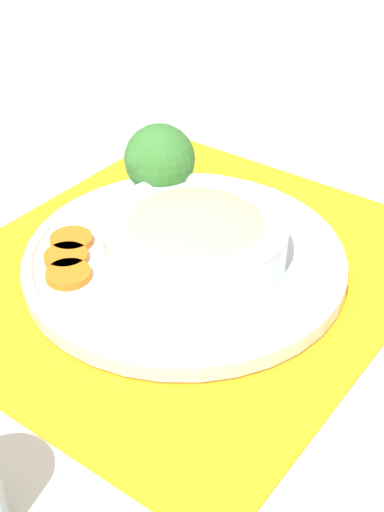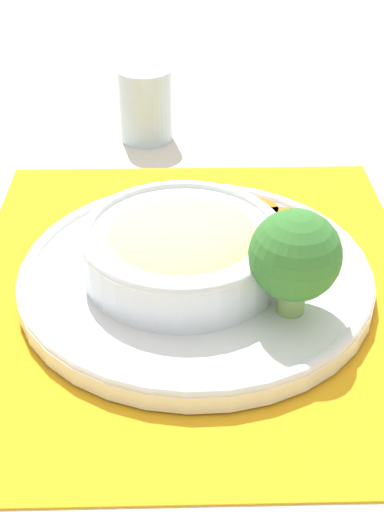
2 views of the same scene
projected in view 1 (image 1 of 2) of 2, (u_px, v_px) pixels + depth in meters
name	position (u px, v px, depth m)	size (l,w,h in m)	color
ground_plane	(185.00, 271.00, 0.70)	(4.00, 4.00, 0.00)	beige
placemat	(185.00, 269.00, 0.70)	(0.51, 0.47, 0.00)	orange
plate	(185.00, 258.00, 0.70)	(0.32, 0.32, 0.02)	silver
bowl	(195.00, 234.00, 0.67)	(0.18, 0.18, 0.05)	silver
broccoli_floret	(159.00, 160.00, 0.74)	(0.07, 0.07, 0.09)	#84AD5B
carrot_slice_near	(71.00, 240.00, 0.71)	(0.04, 0.04, 0.01)	orange
carrot_slice_middle	(66.00, 257.00, 0.68)	(0.04, 0.04, 0.01)	orange
carrot_slice_far	(68.00, 274.00, 0.66)	(0.04, 0.04, 0.01)	orange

